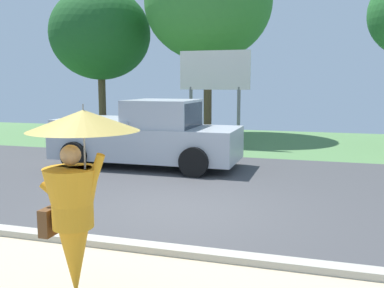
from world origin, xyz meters
The scene contains 6 objects.
ground_plane centered at (0.00, 2.95, -0.05)m, with size 40.00×22.00×0.20m.
monk_pedestrian centered at (0.03, -3.45, 1.17)m, with size 1.16×1.16×2.13m.
pickup_truck centered at (-2.16, 3.81, 0.87)m, with size 5.20×2.28×1.88m.
roadside_billboard centered at (-1.23, 7.98, 2.55)m, with size 2.60×0.12×3.50m.
tree_center_back centered at (-7.90, 11.88, 4.69)m, with size 4.86×4.86×6.91m.
tree_right_mid centered at (-2.37, 11.36, 5.80)m, with size 5.56×5.56×8.34m.
Camera 1 is at (2.48, -7.36, 2.34)m, focal length 40.22 mm.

